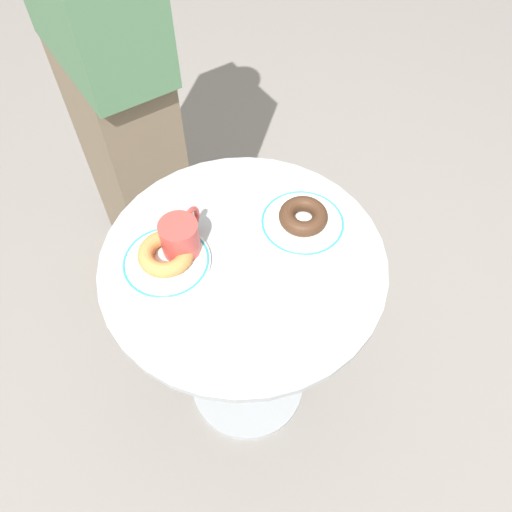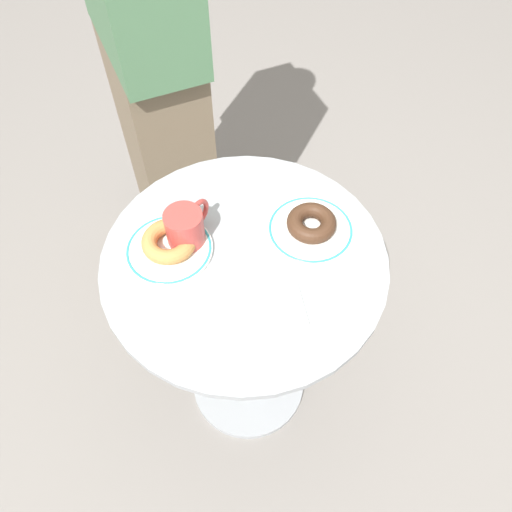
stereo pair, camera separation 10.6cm
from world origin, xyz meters
TOP-DOWN VIEW (x-y plane):
  - ground_plane at (0.00, 0.00)m, footprint 7.00×7.00m
  - cafe_table at (0.00, 0.00)m, footprint 0.64×0.64m
  - plate_left at (-0.16, 0.05)m, footprint 0.20×0.20m
  - plate_right at (0.16, 0.04)m, footprint 0.20×0.20m
  - donut_old_fashioned at (-0.16, 0.05)m, footprint 0.15×0.15m
  - donut_chocolate at (0.16, 0.04)m, footprint 0.16×0.16m
  - paper_napkin at (0.04, -0.14)m, footprint 0.12×0.11m
  - coffee_mug at (-0.12, 0.07)m, footprint 0.11×0.11m
  - person_figure at (-0.15, 0.66)m, footprint 0.32×0.50m

SIDE VIEW (x-z plane):
  - ground_plane at x=0.00m, z-range -0.02..0.00m
  - cafe_table at x=0.00m, z-range 0.11..0.88m
  - paper_napkin at x=0.04m, z-range 0.77..0.78m
  - plate_left at x=-0.16m, z-range 0.77..0.78m
  - plate_right at x=0.16m, z-range 0.77..0.78m
  - donut_old_fashioned at x=-0.16m, z-range 0.78..0.82m
  - donut_chocolate at x=0.16m, z-range 0.78..0.82m
  - person_figure at x=-0.15m, z-range -0.02..1.65m
  - coffee_mug at x=-0.12m, z-range 0.77..0.86m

